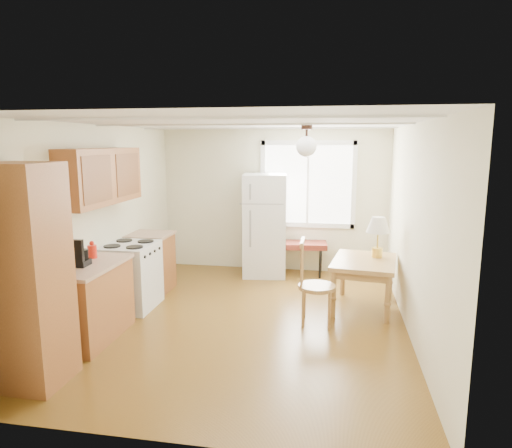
% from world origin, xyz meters
% --- Properties ---
extents(room_shell, '(4.60, 5.60, 2.62)m').
position_xyz_m(room_shell, '(0.00, 0.00, 1.25)').
color(room_shell, '#503310').
rests_on(room_shell, ground).
extents(kitchen_run, '(0.65, 3.40, 2.20)m').
position_xyz_m(kitchen_run, '(-1.72, -0.63, 0.84)').
color(kitchen_run, brown).
rests_on(kitchen_run, ground).
extents(window_unit, '(1.64, 0.05, 1.51)m').
position_xyz_m(window_unit, '(0.60, 2.47, 1.55)').
color(window_unit, white).
rests_on(window_unit, room_shell).
extents(pendant_light, '(0.26, 0.26, 0.40)m').
position_xyz_m(pendant_light, '(0.70, 0.40, 2.24)').
color(pendant_light, black).
rests_on(pendant_light, room_shell).
extents(refrigerator, '(0.80, 0.80, 1.75)m').
position_xyz_m(refrigerator, '(-0.10, 2.12, 0.87)').
color(refrigerator, silver).
rests_on(refrigerator, ground).
extents(bench, '(1.27, 0.57, 0.57)m').
position_xyz_m(bench, '(0.34, 2.22, 0.50)').
color(bench, '#5E1F16').
rests_on(bench, ground).
extents(dining_table, '(0.97, 1.20, 0.69)m').
position_xyz_m(dining_table, '(1.50, 0.74, 0.58)').
color(dining_table, olive).
rests_on(dining_table, ground).
extents(chair, '(0.47, 0.47, 1.07)m').
position_xyz_m(chair, '(0.79, 0.06, 0.62)').
color(chair, olive).
rests_on(chair, ground).
extents(table_lamp, '(0.33, 0.33, 0.57)m').
position_xyz_m(table_lamp, '(1.68, 0.93, 1.10)').
color(table_lamp, gold).
rests_on(table_lamp, dining_table).
extents(coffee_maker, '(0.17, 0.22, 0.32)m').
position_xyz_m(coffee_maker, '(-1.72, -0.94, 1.02)').
color(coffee_maker, black).
rests_on(coffee_maker, kitchen_run).
extents(kettle, '(0.11, 0.11, 0.21)m').
position_xyz_m(kettle, '(-1.78, -0.57, 0.99)').
color(kettle, red).
rests_on(kettle, kitchen_run).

